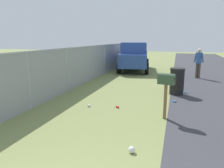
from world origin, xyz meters
TOP-DOWN VIEW (x-y plane):
  - mailbox at (5.08, -1.06)m, footprint 0.30×0.52m
  - pickup_truck at (14.61, 1.71)m, footprint 5.11×2.64m
  - trash_bin at (8.23, -1.37)m, footprint 0.62×0.62m
  - pedestrian at (12.67, -2.58)m, footprint 0.30×0.56m
  - fence_section at (8.64, 3.37)m, footprint 18.54×0.07m
  - litter_bag_midfield_a at (2.82, -0.51)m, footprint 0.14×0.14m
  - litter_can_midfield_b at (5.67, 0.57)m, footprint 0.13×0.13m
  - litter_cup_far_scatter at (5.51, 1.57)m, footprint 0.11×0.10m
  - litter_can_near_hydrant at (6.94, -1.32)m, footprint 0.13×0.13m
  - litter_can_by_mailbox at (8.49, -1.77)m, footprint 0.13×0.13m

SIDE VIEW (x-z plane):
  - litter_can_midfield_b at x=5.67m, z-range 0.00..0.07m
  - litter_can_near_hydrant at x=6.94m, z-range 0.00..0.07m
  - litter_can_by_mailbox at x=8.49m, z-range 0.00..0.07m
  - litter_cup_far_scatter at x=5.51m, z-range 0.00..0.08m
  - litter_bag_midfield_a at x=2.82m, z-range 0.00..0.14m
  - trash_bin at x=8.23m, z-range 0.00..1.14m
  - pedestrian at x=12.67m, z-range 0.15..1.93m
  - fence_section at x=8.64m, z-range 0.07..2.03m
  - mailbox at x=5.08m, z-range 0.41..1.78m
  - pickup_truck at x=14.61m, z-range 0.06..2.15m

